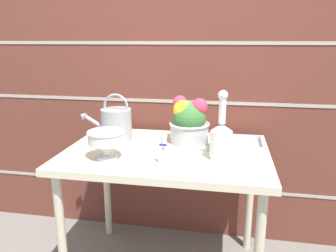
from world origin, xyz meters
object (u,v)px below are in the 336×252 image
at_px(flower_planter, 189,122).
at_px(figurine_vase, 164,151).
at_px(wire_tray, 235,145).
at_px(crystal_pedestal_bowl, 106,139).
at_px(watering_can, 116,123).
at_px(glass_decanter, 221,138).

distance_m(flower_planter, figurine_vase, 0.37).
bearing_deg(figurine_vase, wire_tray, 44.10).
bearing_deg(crystal_pedestal_bowl, watering_can, 100.91).
relative_size(crystal_pedestal_bowl, glass_decanter, 0.54).
bearing_deg(watering_can, glass_decanter, -20.87).
xyz_separation_m(flower_planter, wire_tray, (0.26, -0.04, -0.11)).
relative_size(watering_can, glass_decanter, 0.95).
relative_size(crystal_pedestal_bowl, wire_tray, 0.63).
height_order(flower_planter, glass_decanter, glass_decanter).
distance_m(watering_can, crystal_pedestal_bowl, 0.32).
relative_size(watering_can, figurine_vase, 2.07).
bearing_deg(wire_tray, watering_can, 177.59).
xyz_separation_m(flower_planter, glass_decanter, (0.18, -0.24, -0.01)).
bearing_deg(glass_decanter, wire_tray, 70.09).
distance_m(figurine_vase, wire_tray, 0.46).
relative_size(watering_can, crystal_pedestal_bowl, 1.77).
relative_size(flower_planter, figurine_vase, 1.68).
relative_size(watering_can, flower_planter, 1.23).
xyz_separation_m(crystal_pedestal_bowl, wire_tray, (0.62, 0.29, -0.09)).
xyz_separation_m(glass_decanter, figurine_vase, (-0.26, -0.12, -0.05)).
relative_size(glass_decanter, figurine_vase, 2.18).
height_order(flower_planter, wire_tray, flower_planter).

